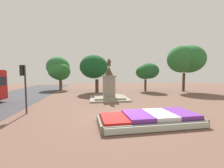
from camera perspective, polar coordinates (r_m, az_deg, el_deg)
name	(u,v)px	position (r m, az deg, el deg)	size (l,w,h in m)	color
ground_plane	(116,118)	(10.59, 1.68, -12.85)	(71.51, 71.51, 0.00)	brown
flower_planter	(150,119)	(9.71, 14.44, -12.77)	(6.31, 3.03, 0.66)	#38281C
statue_monument	(109,90)	(17.79, -1.18, -2.28)	(4.46, 4.46, 4.78)	gray
traffic_light_mid_block	(24,80)	(13.09, -30.56, 1.37)	(0.42, 0.31, 3.70)	#2D2D33
park_tree_far_left	(186,59)	(27.45, 26.30, 8.45)	(6.17, 5.37, 7.59)	#4C3823
park_tree_behind_statue	(147,71)	(26.20, 13.18, 4.72)	(3.62, 4.18, 4.76)	#4C3823
park_tree_far_right	(59,69)	(29.58, -19.53, 5.27)	(4.48, 4.92, 6.15)	brown
park_tree_street_side	(94,67)	(24.41, -6.79, 6.50)	(4.39, 5.48, 5.94)	#4C3823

